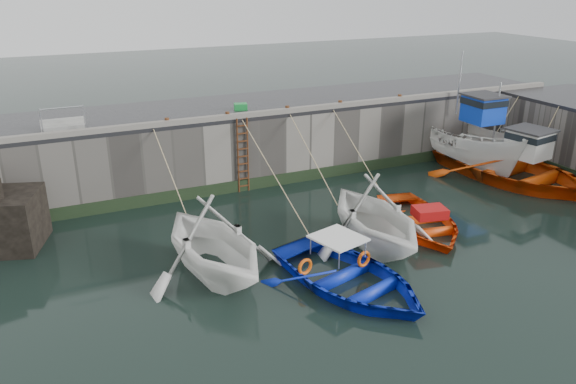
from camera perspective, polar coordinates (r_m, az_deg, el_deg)
name	(u,v)px	position (r m, az deg, el deg)	size (l,w,h in m)	color
ground	(426,291)	(17.22, 13.87, -9.77)	(120.00, 120.00, 0.00)	black
quay_back	(264,137)	(26.66, -2.49, 5.58)	(30.00, 5.00, 3.00)	slate
road_back	(263,104)	(26.28, -2.54, 8.90)	(30.00, 5.00, 0.16)	black
kerb_back	(284,111)	(24.13, -0.41, 8.24)	(30.00, 0.30, 0.20)	slate
algae_back	(286,179)	(24.82, -0.21, 1.37)	(30.00, 0.08, 0.50)	black
ladder	(243,156)	(23.64, -4.59, 3.70)	(0.51, 0.08, 3.20)	#3F1E0F
boat_near_white	(214,273)	(17.81, -7.51, -8.17)	(4.58, 5.31, 2.80)	white
boat_near_white_rope	(178,220)	(21.66, -11.07, -2.84)	(0.04, 4.65, 3.10)	tan
boat_near_blue	(349,286)	(17.06, 6.17, -9.52)	(3.93, 5.50, 1.14)	#0C24B9
boat_near_blue_rope	(274,217)	(21.54, -1.47, -2.55)	(0.04, 6.82, 3.10)	tan
boat_near_blacktrim	(373,244)	(19.67, 8.59, -5.23)	(4.54, 5.26, 2.77)	white
boat_near_blacktrim_rope	(312,199)	(23.29, 2.48, -0.69)	(0.04, 4.94, 3.10)	tan
boat_near_navy	(418,227)	(21.27, 13.07, -3.46)	(3.60, 5.05, 1.05)	#F94B0D
boat_near_navy_rope	(357,189)	(24.55, 6.98, 0.35)	(0.04, 4.52, 3.10)	tan
boat_far_white	(470,144)	(28.24, 18.01, 4.65)	(2.74, 7.00, 5.68)	white
boat_far_orange	(513,169)	(27.18, 21.90, 2.16)	(6.72, 8.48, 4.58)	#E0480B
fish_crate	(241,107)	(24.85, -4.84, 8.64)	(0.56, 0.40, 0.28)	#198A36
railing	(63,124)	(23.18, -21.87, 6.42)	(1.60, 1.05, 1.00)	#A5A8AD
bollard_a	(167,121)	(22.69, -12.19, 7.02)	(0.18, 0.18, 0.28)	#3F1E0F
bollard_b	(227,115)	(23.33, -6.17, 7.76)	(0.18, 0.18, 0.28)	#3F1E0F
bollard_c	(287,109)	(24.29, -0.07, 8.43)	(0.18, 0.18, 0.28)	#3F1E0F
bollard_d	(340,104)	(25.46, 5.32, 8.93)	(0.18, 0.18, 0.28)	#3F1E0F
bollard_e	(400,97)	(27.17, 11.27, 9.40)	(0.18, 0.18, 0.28)	#3F1E0F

